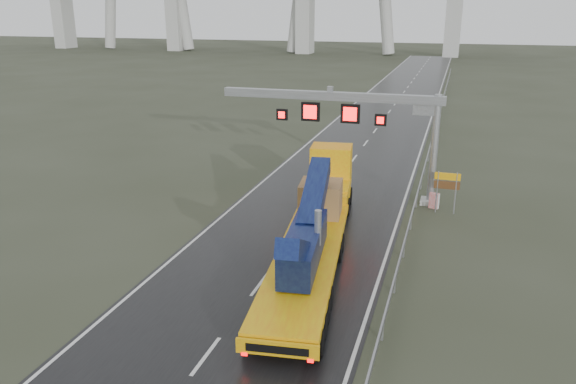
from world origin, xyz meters
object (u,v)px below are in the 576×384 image
(exit_sign_pair, at_px, (447,185))
(striped_barrier, at_px, (434,201))
(heavy_haul_truck, at_px, (318,213))
(sign_gantry, at_px, (361,116))

(exit_sign_pair, height_order, striped_barrier, exit_sign_pair)
(exit_sign_pair, bearing_deg, heavy_haul_truck, -132.95)
(striped_barrier, bearing_deg, heavy_haul_truck, -108.55)
(exit_sign_pair, distance_m, striped_barrier, 1.72)
(striped_barrier, bearing_deg, sign_gantry, -170.85)
(sign_gantry, bearing_deg, exit_sign_pair, -15.15)
(exit_sign_pair, bearing_deg, sign_gantry, 164.79)
(sign_gantry, relative_size, heavy_haul_truck, 0.75)
(sign_gantry, bearing_deg, striped_barrier, -9.10)
(exit_sign_pair, relative_size, striped_barrier, 2.67)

